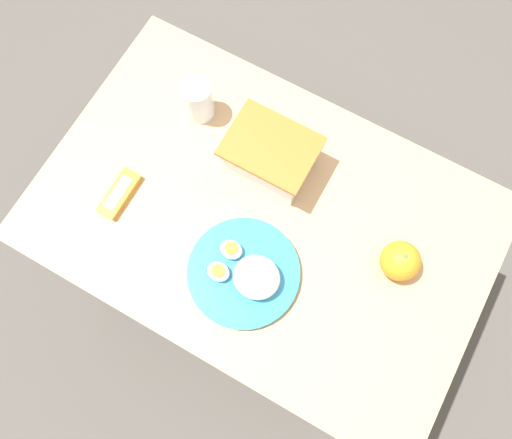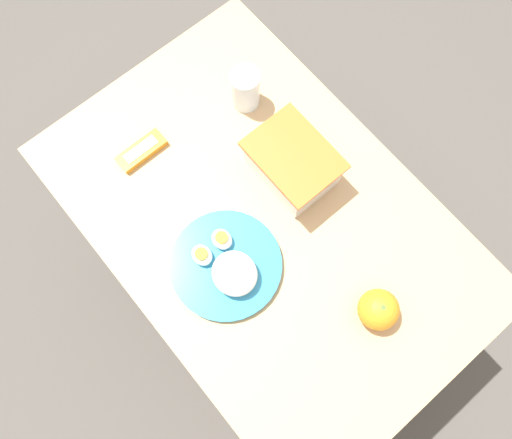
# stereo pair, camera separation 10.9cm
# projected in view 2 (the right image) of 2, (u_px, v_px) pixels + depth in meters

# --- Properties ---
(ground_plane) EXTENTS (10.00, 10.00, 0.00)m
(ground_plane) POSITION_uv_depth(u_px,v_px,m) (262.00, 274.00, 1.80)
(ground_plane) COLOR #4C4742
(table) EXTENTS (1.02, 0.67, 0.71)m
(table) POSITION_uv_depth(u_px,v_px,m) (264.00, 235.00, 1.25)
(table) COLOR tan
(table) RESTS_ON ground_plane
(food_container) EXTENTS (0.20, 0.15, 0.11)m
(food_container) POSITION_uv_depth(u_px,v_px,m) (292.00, 165.00, 1.11)
(food_container) COLOR white
(food_container) RESTS_ON table
(orange_fruit) EXTENTS (0.09, 0.09, 0.09)m
(orange_fruit) POSITION_uv_depth(u_px,v_px,m) (378.00, 310.00, 1.03)
(orange_fruit) COLOR orange
(orange_fruit) RESTS_ON table
(rice_plate) EXTENTS (0.25, 0.25, 0.07)m
(rice_plate) POSITION_uv_depth(u_px,v_px,m) (227.00, 266.00, 1.07)
(rice_plate) COLOR teal
(rice_plate) RESTS_ON table
(candy_bar) EXTENTS (0.05, 0.12, 0.02)m
(candy_bar) POSITION_uv_depth(u_px,v_px,m) (142.00, 151.00, 1.16)
(candy_bar) COLOR orange
(candy_bar) RESTS_ON table
(drinking_glass) EXTENTS (0.07, 0.07, 0.11)m
(drinking_glass) POSITION_uv_depth(u_px,v_px,m) (245.00, 89.00, 1.16)
(drinking_glass) COLOR silver
(drinking_glass) RESTS_ON table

